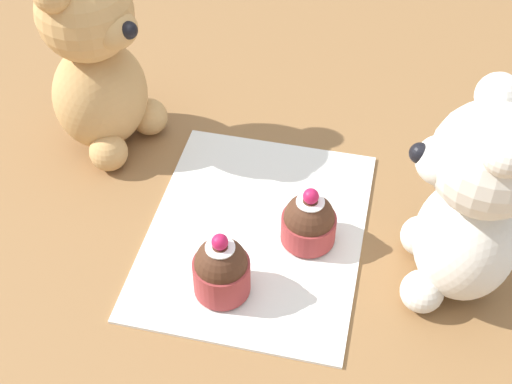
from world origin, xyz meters
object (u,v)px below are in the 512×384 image
object	(u,v)px
cupcake_near_cream_bear	(308,224)
cupcake_near_tan_bear	(221,269)
teddy_bear_tan	(97,62)
teddy_bear_cream	(472,204)

from	to	relation	value
cupcake_near_cream_bear	cupcake_near_tan_bear	bearing A→B (deg)	-41.72
teddy_bear_tan	cupcake_near_tan_bear	world-z (taller)	teddy_bear_tan
teddy_bear_tan	cupcake_near_tan_bear	size ratio (longest dim) A/B	3.00
cupcake_near_tan_bear	cupcake_near_cream_bear	bearing A→B (deg)	138.28
teddy_bear_tan	cupcake_near_tan_bear	xyz separation A→B (m)	(0.17, 0.17, -0.07)
teddy_bear_tan	cupcake_near_cream_bear	distance (m)	0.27
teddy_bear_cream	cupcake_near_tan_bear	bearing A→B (deg)	-77.64
cupcake_near_tan_bear	teddy_bear_cream	bearing A→B (deg)	106.74
teddy_bear_cream	teddy_bear_tan	bearing A→B (deg)	-111.67
teddy_bear_cream	teddy_bear_tan	size ratio (longest dim) A/B	0.96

